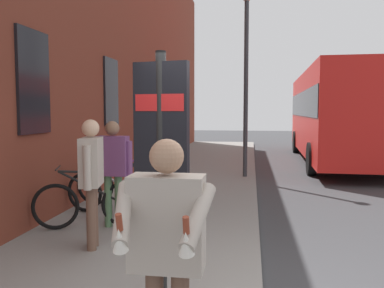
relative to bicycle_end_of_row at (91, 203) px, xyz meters
The scene contains 12 objects.
ground 5.37m from the bicycle_end_of_row, 42.51° to the right, with size 60.00×60.00×0.00m, color #38383A.
sidewalk_pavement 6.02m from the bicycle_end_of_row, ahead, with size 24.00×3.50×0.12m, color gray.
station_facade 7.89m from the bicycle_end_of_row, ahead, with size 22.00×0.65×8.19m.
bicycle_end_of_row is the anchor object (origin of this frame).
bicycle_beside_lamp 0.85m from the bicycle_end_of_row, ahead, with size 0.52×1.75×0.97m.
bicycle_under_window 1.57m from the bicycle_end_of_row, ahead, with size 0.48×1.77×0.97m.
transit_info_sign 2.96m from the bicycle_end_of_row, 143.20° to the right, with size 0.18×0.56×2.40m.
city_bus 11.51m from the bicycle_end_of_row, 29.42° to the right, with size 10.58×2.93×3.35m.
pedestrian_near_bus 1.18m from the bicycle_end_of_row, 156.56° to the right, with size 0.64×0.34×1.73m.
pedestrian_crossing_street 0.72m from the bicycle_end_of_row, 71.99° to the right, with size 0.24×0.64×1.68m.
tourist_with_hotdogs 4.04m from the bicycle_end_of_row, 150.79° to the right, with size 0.56×0.64×1.66m.
street_lamp 6.42m from the bicycle_end_of_row, 23.25° to the right, with size 0.28×0.28×5.06m.
Camera 1 is at (-3.89, 0.14, 1.96)m, focal length 37.92 mm.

